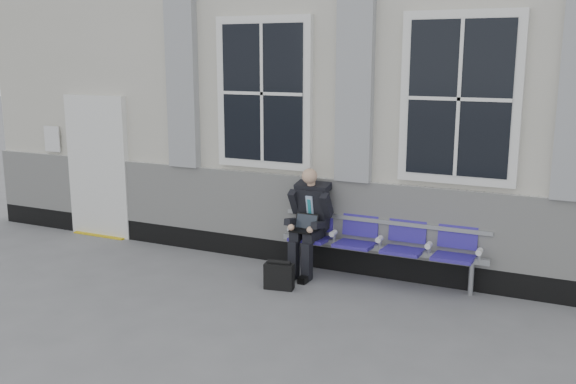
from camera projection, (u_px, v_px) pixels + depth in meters
The scene contains 5 objects.
ground at pixel (385, 327), 6.57m from camera, with size 70.00×70.00×0.00m, color slate.
station_building at pixel (461, 92), 9.18m from camera, with size 14.40×4.40×4.49m.
bench at pixel (381, 238), 7.83m from camera, with size 2.60×0.47×0.91m.
businessman at pixel (309, 217), 8.05m from camera, with size 0.54×0.72×1.36m.
briefcase at pixel (279, 276), 7.62m from camera, with size 0.37×0.20×0.36m.
Camera 1 is at (1.74, -5.97, 2.73)m, focal length 40.00 mm.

